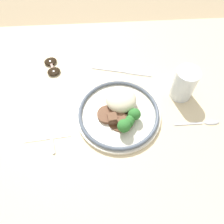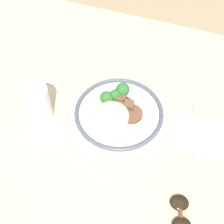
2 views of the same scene
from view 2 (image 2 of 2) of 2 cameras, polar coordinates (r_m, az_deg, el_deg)
ground_plane at (r=0.97m, az=0.48°, el=-2.62°), size 8.00×8.00×0.00m
dining_table at (r=0.95m, az=0.49°, el=-1.81°), size 1.40×0.96×0.05m
napkin at (r=0.93m, az=15.30°, el=-4.04°), size 0.15×0.13×0.00m
plate at (r=0.91m, az=1.00°, el=0.06°), size 0.27×0.27×0.07m
juice_glass at (r=0.92m, az=-13.46°, el=1.38°), size 0.08×0.08×0.11m
fork at (r=0.92m, az=15.00°, el=-4.07°), size 0.05×0.19×0.00m
knife at (r=0.85m, az=-5.20°, el=-9.96°), size 0.22×0.06×0.00m
spoon at (r=1.04m, az=-12.76°, el=5.51°), size 0.15×0.02×0.01m
sunglasses at (r=0.81m, az=12.42°, el=-17.73°), size 0.07×0.11×0.01m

